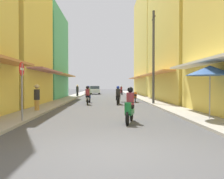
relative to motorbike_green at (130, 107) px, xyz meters
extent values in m
plane|color=#4C4C4F|center=(-0.91, 18.25, -0.70)|extent=(117.42, 117.42, 0.00)
cube|color=#ADA89E|center=(-5.36, 18.25, -0.64)|extent=(1.70, 61.37, 0.12)
cube|color=#ADA89E|center=(3.54, 18.25, -0.64)|extent=(1.70, 61.37, 0.12)
cube|color=#EFD159|center=(-9.21, 8.98, 4.40)|extent=(6.00, 8.25, 10.22)
cube|color=#B7727F|center=(-5.71, 8.98, 2.10)|extent=(1.10, 7.43, 0.12)
cube|color=#4CB28C|center=(-9.21, 18.28, 4.45)|extent=(6.00, 9.11, 10.32)
cube|color=#D88C4C|center=(-5.71, 18.28, 2.10)|extent=(1.10, 8.20, 0.12)
cube|color=silver|center=(3.89, 0.43, 2.10)|extent=(1.10, 10.56, 0.12)
cube|color=#EFD159|center=(7.39, 13.62, 7.54)|extent=(6.00, 13.06, 16.49)
cube|color=#D88C4C|center=(3.89, 13.62, 2.10)|extent=(1.10, 11.76, 0.12)
cube|color=#EFD159|center=(7.39, 27.48, 7.49)|extent=(6.00, 13.86, 16.40)
cube|color=#D88C4C|center=(3.89, 27.48, 2.10)|extent=(1.10, 12.47, 0.12)
cylinder|color=black|center=(-0.16, -0.63, -0.42)|extent=(0.22, 0.56, 0.56)
cylinder|color=black|center=(0.15, 0.58, -0.42)|extent=(0.22, 0.56, 0.56)
cube|color=#197233|center=(0.01, 0.02, -0.20)|extent=(0.52, 1.04, 0.24)
cube|color=black|center=(0.05, 0.22, 0.00)|extent=(0.41, 0.61, 0.14)
cylinder|color=#197233|center=(-0.13, -0.51, 0.00)|extent=(0.28, 0.28, 0.45)
cylinder|color=black|center=(-0.13, -0.51, 0.25)|extent=(0.54, 0.16, 0.03)
cylinder|color=#99333F|center=(0.04, 0.17, 0.35)|extent=(0.34, 0.34, 0.55)
sphere|color=black|center=(0.04, 0.17, 0.75)|extent=(0.26, 0.26, 0.26)
cylinder|color=black|center=(-2.89, 12.86, -0.42)|extent=(0.23, 0.56, 0.56)
cylinder|color=black|center=(-2.54, 11.66, -0.42)|extent=(0.23, 0.56, 0.56)
cube|color=#1E38B7|center=(-2.70, 12.21, -0.20)|extent=(0.55, 1.04, 0.24)
cube|color=black|center=(-2.64, 12.02, 0.00)|extent=(0.42, 0.62, 0.14)
cylinder|color=#1E38B7|center=(-2.85, 12.74, 0.00)|extent=(0.28, 0.28, 0.45)
cylinder|color=black|center=(-2.85, 12.74, 0.25)|extent=(0.54, 0.18, 0.03)
cylinder|color=#598C59|center=(-2.66, 12.07, 0.35)|extent=(0.34, 0.34, 0.55)
sphere|color=#1E38B7|center=(-2.66, 12.07, 0.75)|extent=(0.26, 0.26, 0.26)
cylinder|color=black|center=(1.43, 29.18, -0.42)|extent=(0.17, 0.57, 0.56)
cylinder|color=black|center=(1.64, 27.95, -0.42)|extent=(0.17, 0.57, 0.56)
cube|color=maroon|center=(1.54, 28.52, -0.20)|extent=(0.45, 1.03, 0.24)
cube|color=black|center=(1.58, 28.32, 0.00)|extent=(0.37, 0.60, 0.14)
cylinder|color=maroon|center=(1.45, 29.06, 0.00)|extent=(0.28, 0.28, 0.45)
cylinder|color=black|center=(1.45, 29.06, 0.25)|extent=(0.55, 0.12, 0.03)
cylinder|color=#99333F|center=(1.57, 28.37, 0.35)|extent=(0.34, 0.34, 0.55)
sphere|color=silver|center=(1.57, 28.37, 0.75)|extent=(0.26, 0.26, 0.26)
cylinder|color=black|center=(-2.63, 10.15, -0.42)|extent=(0.14, 0.57, 0.56)
cylinder|color=black|center=(-2.49, 8.91, -0.42)|extent=(0.14, 0.57, 0.56)
cube|color=silver|center=(-2.56, 9.48, -0.20)|extent=(0.39, 1.02, 0.24)
cube|color=black|center=(-2.53, 9.29, 0.00)|extent=(0.34, 0.59, 0.14)
cylinder|color=silver|center=(-2.62, 10.03, 0.00)|extent=(0.28, 0.28, 0.45)
cylinder|color=black|center=(-2.62, 10.03, 0.25)|extent=(0.55, 0.09, 0.03)
cylinder|color=#99333F|center=(-2.54, 9.33, 0.35)|extent=(0.34, 0.34, 0.55)
sphere|color=black|center=(-2.54, 9.33, 0.75)|extent=(0.26, 0.26, 0.26)
cylinder|color=black|center=(0.13, 10.29, -0.42)|extent=(0.17, 0.57, 0.56)
cylinder|color=black|center=(-0.06, 9.06, -0.42)|extent=(0.17, 0.57, 0.56)
cube|color=black|center=(0.03, 9.63, -0.20)|extent=(0.43, 1.03, 0.24)
cube|color=black|center=(0.00, 9.43, 0.00)|extent=(0.37, 0.60, 0.14)
cylinder|color=black|center=(0.11, 10.17, 0.00)|extent=(0.28, 0.28, 0.45)
cylinder|color=black|center=(0.11, 10.17, 0.25)|extent=(0.55, 0.12, 0.03)
cylinder|color=#262628|center=(0.00, 9.48, 0.35)|extent=(0.34, 0.34, 0.55)
sphere|color=#1E38B7|center=(0.00, 9.48, 0.75)|extent=(0.26, 0.26, 0.26)
cylinder|color=black|center=(1.90, 12.88, -0.42)|extent=(0.16, 0.57, 0.56)
cylinder|color=black|center=(1.73, 11.64, -0.42)|extent=(0.16, 0.57, 0.56)
cube|color=orange|center=(1.81, 12.21, -0.20)|extent=(0.41, 1.03, 0.24)
cube|color=black|center=(1.78, 12.01, 0.00)|extent=(0.35, 0.59, 0.14)
cylinder|color=orange|center=(1.88, 12.75, 0.00)|extent=(0.28, 0.28, 0.45)
cylinder|color=black|center=(1.88, 12.75, 0.25)|extent=(0.55, 0.11, 0.03)
cube|color=silver|center=(-2.87, 31.84, -0.10)|extent=(1.81, 4.12, 0.70)
cube|color=#333D47|center=(-2.87, 31.69, 0.45)|extent=(1.63, 2.12, 0.60)
cylinder|color=black|center=(-3.60, 33.10, -0.38)|extent=(0.19, 0.64, 0.64)
cylinder|color=black|center=(-2.10, 33.08, -0.38)|extent=(0.19, 0.64, 0.64)
cylinder|color=black|center=(-3.63, 30.60, -0.38)|extent=(0.19, 0.64, 0.64)
cylinder|color=black|center=(-2.13, 30.59, -0.38)|extent=(0.19, 0.64, 0.64)
cylinder|color=#BF8C3F|center=(-5.20, 4.13, -0.33)|extent=(0.28, 0.28, 0.76)
cylinder|color=#262628|center=(-5.20, 4.13, 0.37)|extent=(0.34, 0.34, 0.64)
sphere|color=tan|center=(-5.20, 4.13, 0.83)|extent=(0.22, 0.22, 0.22)
cone|color=#D1B77A|center=(-5.20, 4.13, 0.93)|extent=(0.44, 0.44, 0.16)
cylinder|color=#262628|center=(-4.85, 21.94, -0.34)|extent=(0.28, 0.28, 0.74)
cylinder|color=#262628|center=(-4.85, 21.94, 0.34)|extent=(0.34, 0.34, 0.62)
sphere|color=tan|center=(-4.85, 21.94, 0.79)|extent=(0.22, 0.22, 0.22)
cylinder|color=#BF8C3F|center=(-5.42, 26.60, -0.32)|extent=(0.28, 0.28, 0.76)
cylinder|color=#262628|center=(-5.42, 26.60, 0.38)|extent=(0.34, 0.34, 0.64)
sphere|color=#9E7256|center=(-5.42, 26.60, 0.84)|extent=(0.22, 0.22, 0.22)
cone|color=#D1B77A|center=(-5.42, 26.60, 0.94)|extent=(0.44, 0.44, 0.16)
cylinder|color=#99999E|center=(3.72, 0.39, 0.48)|extent=(0.05, 0.05, 2.38)
cone|color=#335999|center=(3.72, 0.39, 1.62)|extent=(2.16, 2.16, 0.45)
cylinder|color=#4C4C4F|center=(2.94, 9.24, 3.19)|extent=(0.20, 0.20, 7.78)
cylinder|color=#3F382D|center=(2.94, 9.24, 6.48)|extent=(0.08, 1.20, 0.08)
cylinder|color=gray|center=(-4.66, 0.01, 0.60)|extent=(0.07, 0.07, 2.60)
cylinder|color=red|center=(-4.66, 0.01, 1.65)|extent=(0.02, 0.60, 0.60)
cube|color=white|center=(-4.66, 0.01, 1.65)|extent=(0.03, 0.40, 0.10)
camera|label=1|loc=(-1.07, -10.25, 0.97)|focal=37.87mm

